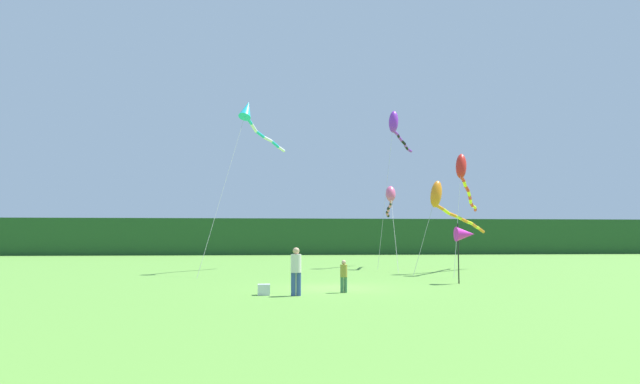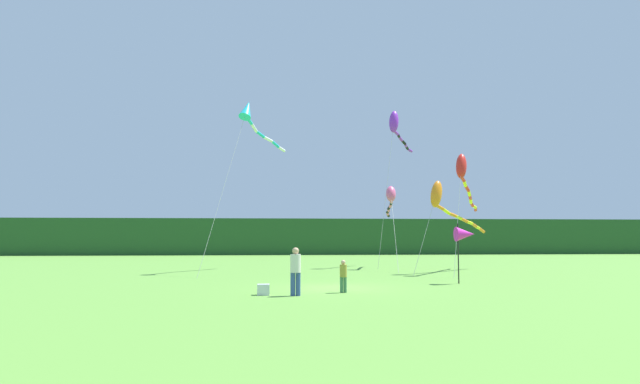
# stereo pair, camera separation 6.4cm
# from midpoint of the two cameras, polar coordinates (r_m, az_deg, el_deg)

# --- Properties ---
(ground_plane) EXTENTS (120.00, 120.00, 0.00)m
(ground_plane) POSITION_cam_midpoint_polar(r_m,az_deg,el_deg) (23.95, 1.28, -9.94)
(ground_plane) COLOR #5B9338
(distant_treeline) EXTENTS (108.00, 3.07, 4.46)m
(distant_treeline) POSITION_cam_midpoint_polar(r_m,az_deg,el_deg) (68.74, -3.06, -4.67)
(distant_treeline) COLOR #234C23
(distant_treeline) RESTS_ON ground
(person_adult) EXTENTS (0.39, 0.39, 1.79)m
(person_adult) POSITION_cam_midpoint_polar(r_m,az_deg,el_deg) (20.64, -2.60, -7.99)
(person_adult) COLOR #334C8C
(person_adult) RESTS_ON ground
(person_child) EXTENTS (0.28, 0.28, 1.28)m
(person_child) POSITION_cam_midpoint_polar(r_m,az_deg,el_deg) (21.80, 2.41, -8.58)
(person_child) COLOR #3F724C
(person_child) RESTS_ON ground
(cooler_box) EXTENTS (0.46, 0.42, 0.41)m
(cooler_box) POSITION_cam_midpoint_polar(r_m,az_deg,el_deg) (21.07, -5.96, -10.08)
(cooler_box) COLOR silver
(cooler_box) RESTS_ON ground
(banner_flag_pole) EXTENTS (0.90, 0.70, 2.83)m
(banner_flag_pole) POSITION_cam_midpoint_polar(r_m,az_deg,el_deg) (26.87, 14.80, -4.31)
(banner_flag_pole) COLOR black
(banner_flag_pole) RESTS_ON ground
(kite_red) EXTENTS (5.02, 9.49, 7.27)m
(kite_red) POSITION_cam_midpoint_polar(r_m,az_deg,el_deg) (34.72, 14.70, 1.64)
(kite_red) COLOR #B2B2B2
(kite_red) RESTS_ON ground
(kite_cyan) EXTENTS (4.97, 10.38, 11.09)m
(kite_cyan) POSITION_cam_midpoint_polar(r_m,az_deg,el_deg) (36.27, -7.25, 7.84)
(kite_cyan) COLOR #B2B2B2
(kite_cyan) RESTS_ON ground
(kite_orange) EXTENTS (6.90, 6.60, 5.72)m
(kite_orange) POSITION_cam_midpoint_polar(r_m,az_deg,el_deg) (34.67, 12.69, -0.94)
(kite_orange) COLOR #B2B2B2
(kite_orange) RESTS_ON ground
(kite_rainbow) EXTENTS (1.27, 7.98, 5.87)m
(kite_rainbow) POSITION_cam_midpoint_polar(r_m,az_deg,el_deg) (38.63, 7.29, -0.52)
(kite_rainbow) COLOR #B2B2B2
(kite_rainbow) RESTS_ON ground
(kite_purple) EXTENTS (4.25, 6.55, 11.71)m
(kite_purple) POSITION_cam_midpoint_polar(r_m,az_deg,el_deg) (41.92, 7.78, 6.88)
(kite_purple) COLOR #B2B2B2
(kite_purple) RESTS_ON ground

